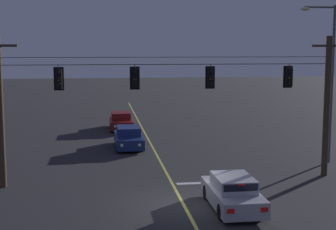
{
  "coord_description": "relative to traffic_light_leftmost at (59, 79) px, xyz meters",
  "views": [
    {
      "loc": [
        -3.46,
        -20.29,
        6.63
      ],
      "look_at": [
        0.0,
        4.87,
        3.2
      ],
      "focal_mm": 53.5,
      "sensor_mm": 36.0,
      "label": 1
    }
  ],
  "objects": [
    {
      "name": "stop_bar_paint",
      "position": [
        7.27,
        -0.58,
        -5.16
      ],
      "size": [
        3.4,
        0.36,
        0.01
      ],
      "primitive_type": "cube",
      "color": "silver",
      "rests_on": "ground"
    },
    {
      "name": "car_waiting_near_lane",
      "position": [
        7.3,
        -4.59,
        -4.52
      ],
      "size": [
        1.8,
        4.33,
        1.39
      ],
      "color": "#A5A5AD",
      "rests_on": "ground"
    },
    {
      "name": "car_oncoming_lead",
      "position": [
        3.78,
        8.8,
        -4.52
      ],
      "size": [
        1.8,
        4.42,
        1.39
      ],
      "color": "navy",
      "rests_on": "ground"
    },
    {
      "name": "traffic_light_centre",
      "position": [
        7.36,
        0.0,
        0.0
      ],
      "size": [
        0.48,
        0.41,
        1.22
      ],
      "color": "black"
    },
    {
      "name": "signal_span_assembly",
      "position": [
        5.37,
        0.02,
        -1.41
      ],
      "size": [
        18.01,
        0.32,
        7.22
      ],
      "color": "#423021",
      "rests_on": "ground"
    },
    {
      "name": "ground_plane",
      "position": [
        5.37,
        -3.85,
        -5.16
      ],
      "size": [
        180.0,
        180.0,
        0.0
      ],
      "primitive_type": "plane",
      "color": "#28282B"
    },
    {
      "name": "street_lamp_corner",
      "position": [
        14.79,
        2.84,
        0.16
      ],
      "size": [
        2.11,
        0.3,
        8.98
      ],
      "color": "#4C4F54",
      "rests_on": "ground"
    },
    {
      "name": "traffic_light_left_inner",
      "position": [
        3.62,
        0.0,
        0.0
      ],
      "size": [
        0.48,
        0.41,
        1.22
      ],
      "color": "black"
    },
    {
      "name": "car_oncoming_trailing",
      "position": [
        3.61,
        16.47,
        -4.52
      ],
      "size": [
        1.8,
        4.42,
        1.39
      ],
      "color": "maroon",
      "rests_on": "ground"
    },
    {
      "name": "traffic_light_leftmost",
      "position": [
        0.0,
        0.0,
        0.0
      ],
      "size": [
        0.48,
        0.41,
        1.22
      ],
      "color": "black"
    },
    {
      "name": "traffic_light_right_inner",
      "position": [
        11.39,
        0.0,
        0.0
      ],
      "size": [
        0.48,
        0.41,
        1.22
      ],
      "color": "black"
    },
    {
      "name": "lane_centre_stripe",
      "position": [
        5.37,
        6.02,
        -5.16
      ],
      "size": [
        0.14,
        60.0,
        0.01
      ],
      "primitive_type": "cube",
      "color": "#D1C64C",
      "rests_on": "ground"
    }
  ]
}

